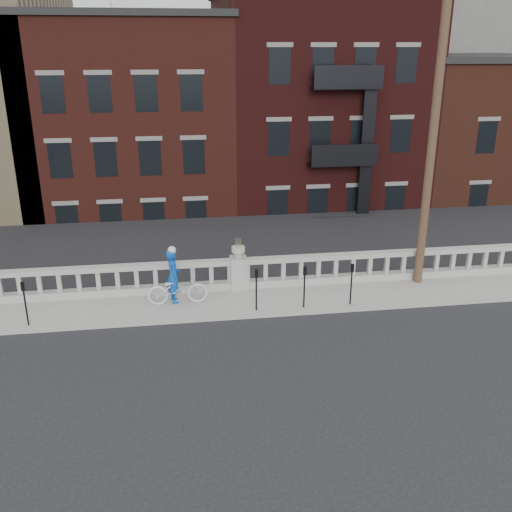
# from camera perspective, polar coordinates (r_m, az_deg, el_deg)

# --- Properties ---
(ground) EXTENTS (120.00, 120.00, 0.00)m
(ground) POSITION_cam_1_polar(r_m,az_deg,el_deg) (15.83, -0.03, -9.37)
(ground) COLOR black
(ground) RESTS_ON ground
(sidewalk) EXTENTS (32.00, 2.20, 0.15)m
(sidewalk) POSITION_cam_1_polar(r_m,az_deg,el_deg) (18.44, -1.39, -4.58)
(sidewalk) COLOR gray
(sidewalk) RESTS_ON ground
(balustrade) EXTENTS (28.00, 0.34, 1.03)m
(balustrade) POSITION_cam_1_polar(r_m,az_deg,el_deg) (19.08, -1.76, -1.84)
(balustrade) COLOR gray
(balustrade) RESTS_ON sidewalk
(planter_pedestal) EXTENTS (0.55, 0.55, 1.76)m
(planter_pedestal) POSITION_cam_1_polar(r_m,az_deg,el_deg) (19.01, -1.76, -1.31)
(planter_pedestal) COLOR gray
(planter_pedestal) RESTS_ON sidewalk
(lower_level) EXTENTS (80.00, 44.00, 20.80)m
(lower_level) POSITION_cam_1_polar(r_m,az_deg,el_deg) (37.10, -4.46, 12.24)
(lower_level) COLOR #605E59
(lower_level) RESTS_ON ground
(utility_pole) EXTENTS (1.60, 0.28, 10.00)m
(utility_pole) POSITION_cam_1_polar(r_m,az_deg,el_deg) (19.23, 17.30, 11.67)
(utility_pole) COLOR #422D1E
(utility_pole) RESTS_ON sidewalk
(parking_meter_a) EXTENTS (0.10, 0.09, 1.36)m
(parking_meter_a) POSITION_cam_1_polar(r_m,az_deg,el_deg) (17.73, -22.13, -3.97)
(parking_meter_a) COLOR black
(parking_meter_a) RESTS_ON sidewalk
(parking_meter_b) EXTENTS (0.10, 0.09, 1.36)m
(parking_meter_b) POSITION_cam_1_polar(r_m,az_deg,el_deg) (17.33, 0.03, -2.93)
(parking_meter_b) COLOR black
(parking_meter_b) RESTS_ON sidewalk
(parking_meter_c) EXTENTS (0.10, 0.09, 1.36)m
(parking_meter_c) POSITION_cam_1_polar(r_m,az_deg,el_deg) (17.60, 4.87, -2.63)
(parking_meter_c) COLOR black
(parking_meter_c) RESTS_ON sidewalk
(parking_meter_d) EXTENTS (0.10, 0.09, 1.36)m
(parking_meter_d) POSITION_cam_1_polar(r_m,az_deg,el_deg) (17.98, 9.53, -2.33)
(parking_meter_d) COLOR black
(parking_meter_d) RESTS_ON sidewalk
(bicycle) EXTENTS (1.91, 0.70, 0.99)m
(bicycle) POSITION_cam_1_polar(r_m,az_deg,el_deg) (18.12, -7.85, -3.26)
(bicycle) COLOR silver
(bicycle) RESTS_ON sidewalk
(cyclist) EXTENTS (0.54, 0.71, 1.76)m
(cyclist) POSITION_cam_1_polar(r_m,az_deg,el_deg) (18.10, -8.28, -1.99)
(cyclist) COLOR #0B48AF
(cyclist) RESTS_ON sidewalk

